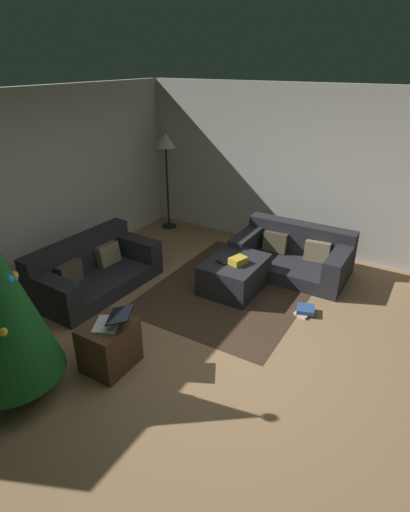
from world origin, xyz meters
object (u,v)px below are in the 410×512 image
ottoman (234,274)px  book_stack (305,310)px  tv_remote (221,262)px  corner_lamp (166,148)px  couch_right (294,254)px  couch_left (92,270)px  laptop (112,321)px  gift_box (238,261)px  side_table (109,345)px

ottoman → book_stack: bearing=-95.8°
tv_remote → corner_lamp: 2.77m
couch_right → ottoman: 1.08m
couch_left → corner_lamp: bearing=-168.1°
couch_right → laptop: 3.14m
couch_left → tv_remote: bearing=119.2°
couch_left → corner_lamp: (2.41, 0.41, 1.22)m
couch_right → corner_lamp: 2.95m
couch_right → corner_lamp: corner_lamp is taller
gift_box → couch_right: bearing=-23.1°
ottoman → gift_box: (-0.06, -0.08, 0.26)m
couch_right → side_table: couch_right is taller
laptop → side_table: bearing=117.4°
laptop → ottoman: bearing=-9.1°
couch_left → gift_box: size_ratio=7.93×
gift_box → laptop: 2.04m
ottoman → laptop: laptop is taller
couch_right → laptop: laptop is taller
side_table → couch_right: bearing=-16.3°
couch_left → book_stack: bearing=109.6°
couch_left → tv_remote: couch_left is taller
side_table → book_stack: size_ratio=1.83×
couch_right → book_stack: size_ratio=5.79×
side_table → corner_lamp: bearing=26.5°
ottoman → book_stack: size_ratio=3.23×
side_table → tv_remote: bearing=-7.5°
tv_remote → corner_lamp: (1.60, 2.01, 1.04)m
couch_right → gift_box: (-1.01, 0.43, 0.22)m
couch_right → book_stack: couch_right is taller
corner_lamp → book_stack: bearing=-115.7°
side_table → laptop: (0.02, -0.05, 0.31)m
gift_box → ottoman: bearing=50.0°
book_stack → corner_lamp: 3.83m
laptop → corner_lamp: (3.49, 1.80, 0.92)m
ottoman → laptop: 2.12m
gift_box → side_table: (-2.02, 0.45, -0.22)m
gift_box → side_table: size_ratio=0.43×
side_table → corner_lamp: corner_lamp is taller
side_table → laptop: size_ratio=1.11×
laptop → corner_lamp: corner_lamp is taller
laptop → corner_lamp: size_ratio=0.27×
gift_box → tv_remote: 0.23m
laptop → book_stack: bearing=-35.5°
ottoman → side_table: bearing=169.8°
couch_left → side_table: bearing=52.7°
book_stack → corner_lamp: size_ratio=0.16×
side_table → book_stack: 2.46m
couch_left → side_table: size_ratio=3.43×
couch_left → gift_box: bearing=119.3°
ottoman → side_table: (-2.09, 0.38, 0.04)m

